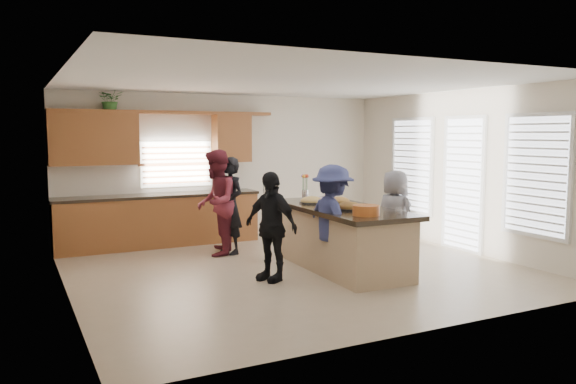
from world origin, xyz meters
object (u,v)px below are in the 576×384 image
woman_left_mid (216,203)px  salad_bowl (366,210)px  woman_right_back (333,221)px  woman_right_front (395,216)px  woman_left_back (230,206)px  island (341,239)px  woman_left_front (271,226)px

woman_left_mid → salad_bowl: bearing=49.3°
salad_bowl → woman_left_mid: bearing=113.7°
woman_right_back → woman_right_front: (1.38, 0.38, -0.07)m
woman_left_back → salad_bowl: bearing=1.3°
island → woman_right_back: (-0.37, -0.37, 0.35)m
woman_right_back → woman_left_mid: bearing=23.1°
island → woman_right_front: woman_right_front is taller
woman_left_front → woman_right_back: size_ratio=0.95×
salad_bowl → woman_right_front: 1.54m
island → woman_right_back: bearing=-133.6°
island → woman_left_mid: 2.28m
island → woman_left_back: bearing=123.9°
island → woman_right_front: bearing=2.2°
island → woman_right_front: 1.05m
salad_bowl → woman_right_back: bearing=109.4°
island → woman_right_front: size_ratio=1.85×
island → woman_left_back: 2.13m
woman_left_mid → woman_right_front: woman_left_mid is taller
woman_right_front → woman_right_back: bearing=90.1°
woman_left_mid → woman_right_back: size_ratio=1.11×
woman_left_back → woman_left_front: bearing=-21.5°
woman_right_back → woman_right_front: woman_right_back is taller
salad_bowl → woman_right_back: 0.62m
woman_right_front → island: bearing=75.4°
woman_left_back → woman_left_mid: (-0.24, 0.00, 0.07)m
island → woman_left_mid: bearing=129.1°
island → woman_left_mid: size_ratio=1.53×
woman_left_front → woman_right_back: (0.87, -0.23, 0.04)m
salad_bowl → woman_left_front: woman_left_front is taller
island → salad_bowl: size_ratio=7.52×
woman_left_back → woman_left_mid: woman_left_mid is taller
woman_left_back → woman_left_mid: size_ratio=0.93×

